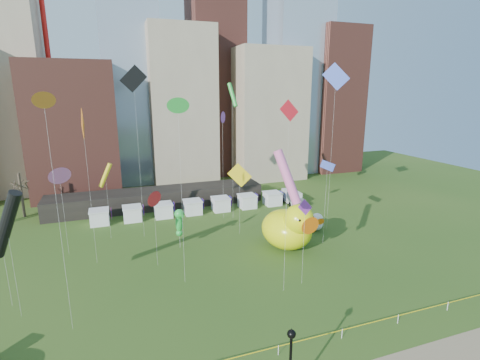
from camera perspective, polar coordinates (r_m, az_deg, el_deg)
name	(u,v)px	position (r m, az deg, el deg)	size (l,w,h in m)	color
ground	(278,355)	(32.31, 6.06, -25.79)	(160.00, 160.00, 0.00)	#2A4E18
skyline	(171,87)	(84.35, -10.84, 14.28)	(101.00, 23.00, 68.00)	brown
pavilion	(159,198)	(67.35, -12.74, -2.79)	(38.00, 6.00, 3.20)	black
vendor_tents	(193,207)	(62.59, -7.45, -4.32)	(33.24, 2.80, 2.40)	white
caution_tape	(278,348)	(31.88, 6.09, -24.85)	(50.00, 0.06, 0.90)	white
big_duck	(289,227)	(48.52, 7.77, -7.39)	(7.73, 9.28, 6.66)	#E5EB0C
small_duck	(314,222)	(55.92, 11.65, -6.48)	(2.89, 3.87, 2.97)	white
seahorse_green	(179,220)	(48.70, -9.61, -6.32)	(1.56, 1.79, 5.46)	silver
seahorse_purple	(306,219)	(51.16, 10.42, -6.01)	(1.65, 1.83, 4.90)	silver
lamppost	(291,357)	(26.83, 7.99, -25.98)	(0.59, 0.59, 5.65)	black
box_truck	(293,198)	(67.73, 8.34, -2.79)	(2.50, 5.87, 2.47)	silver
kite_0	(289,112)	(57.37, 7.78, 10.60)	(3.43, 0.26, 19.32)	silver
kite_1	(59,176)	(49.62, -26.65, 0.61)	(1.75, 1.39, 11.45)	silver
kite_2	(6,225)	(38.03, -32.99, -5.92)	(3.85, 2.72, 12.37)	silver
kite_3	(178,106)	(36.71, -9.79, 11.38)	(1.56, 0.41, 19.97)	silver
kite_4	(240,176)	(51.30, -0.06, 0.71)	(3.40, 1.01, 10.68)	silver
kite_5	(327,166)	(48.78, 13.65, 2.17)	(0.70, 3.28, 11.52)	silver
kite_6	(83,126)	(44.52, -23.58, 7.86)	(0.55, 3.60, 18.78)	silver
kite_7	(305,209)	(38.28, 10.23, -4.54)	(1.80, 0.18, 9.71)	silver
kite_8	(154,199)	(42.99, -13.48, -2.91)	(1.32, 1.43, 9.30)	silver
kite_9	(287,177)	(35.59, 7.47, 0.47)	(2.56, 3.13, 15.09)	silver
kite_10	(134,81)	(50.99, -16.45, 14.74)	(3.58, 0.07, 23.91)	silver
kite_11	(232,95)	(56.46, -1.20, 13.27)	(1.36, 2.24, 21.80)	silver
kite_12	(105,175)	(52.52, -20.49, 0.70)	(2.03, 0.73, 11.08)	silver
kite_13	(336,79)	(53.56, 14.91, 15.20)	(3.07, 2.27, 24.39)	silver
kite_14	(44,103)	(31.73, -28.60, 10.68)	(1.10, 0.90, 20.55)	silver
kite_15	(222,118)	(56.94, -2.81, 9.82)	(1.15, 1.65, 17.47)	silver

